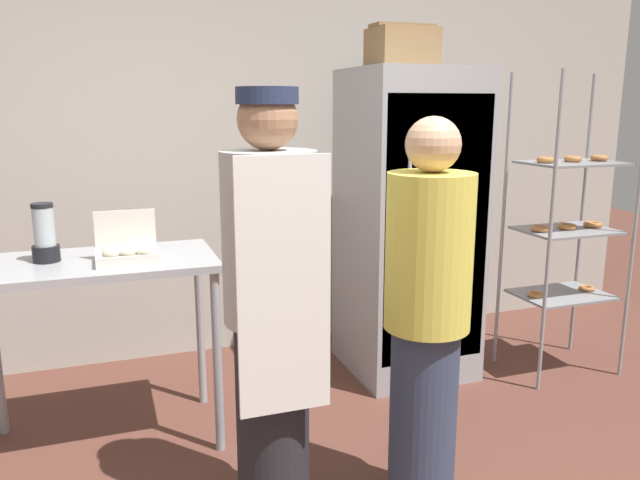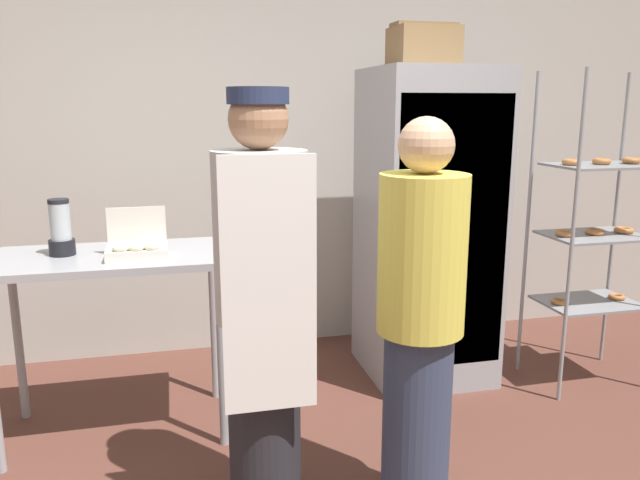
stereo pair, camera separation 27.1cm
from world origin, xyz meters
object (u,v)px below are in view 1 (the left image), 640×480
baking_rack (567,227)px  blender_pitcher (45,236)px  person_customer (427,317)px  person_baker (271,305)px  donut_box (127,253)px  refrigerator (408,225)px  cardboard_storage_box (402,47)px

baking_rack → blender_pitcher: (-2.92, 0.06, 0.14)m
baking_rack → person_customer: size_ratio=1.14×
blender_pitcher → person_baker: (0.85, -0.84, -0.17)m
donut_box → blender_pitcher: (-0.35, 0.14, 0.08)m
refrigerator → person_customer: refrigerator is taller
blender_pitcher → cardboard_storage_box: size_ratio=0.74×
donut_box → person_baker: 0.86m
cardboard_storage_box → blender_pitcher: bearing=-168.9°
donut_box → person_customer: person_customer is taller
person_baker → refrigerator: bearing=44.0°
blender_pitcher → person_baker: person_baker is taller
baking_rack → person_baker: bearing=-159.3°
donut_box → person_customer: bearing=-37.8°
donut_box → person_baker: (0.50, -0.70, -0.09)m
refrigerator → donut_box: size_ratio=6.60×
refrigerator → baking_rack: refrigerator is taller
donut_box → blender_pitcher: blender_pitcher is taller
blender_pitcher → person_baker: size_ratio=0.16×
baking_rack → blender_pitcher: size_ratio=6.71×
cardboard_storage_box → person_customer: bearing=-111.8°
cardboard_storage_box → person_customer: size_ratio=0.23×
refrigerator → baking_rack: 0.97m
refrigerator → blender_pitcher: (-2.01, -0.28, 0.13)m
refrigerator → cardboard_storage_box: bearing=98.3°
baking_rack → person_baker: size_ratio=1.07×
person_customer → blender_pitcher: bearing=145.6°
refrigerator → blender_pitcher: bearing=-172.0°
cardboard_storage_box → person_customer: 1.88m
baking_rack → donut_box: (-2.57, -0.08, 0.06)m
blender_pitcher → person_customer: bearing=-34.4°
donut_box → blender_pitcher: 0.39m
refrigerator → person_baker: 1.62m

